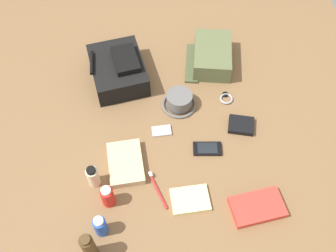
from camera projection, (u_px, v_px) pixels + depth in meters
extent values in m
cube|color=brown|center=(168.00, 132.00, 1.74)|extent=(2.64, 2.02, 0.02)
cube|color=black|center=(118.00, 70.00, 1.85)|extent=(0.34, 0.29, 0.11)
cube|color=black|center=(126.00, 59.00, 1.80)|extent=(0.18, 0.14, 0.03)
cylinder|color=black|center=(92.00, 63.00, 1.79)|extent=(0.14, 0.02, 0.02)
cube|color=#56603D|center=(212.00, 55.00, 1.91)|extent=(0.29, 0.22, 0.10)
cube|color=#454D30|center=(192.00, 63.00, 1.94)|extent=(0.26, 0.11, 0.01)
cylinder|color=#5C5C5C|center=(179.00, 100.00, 1.77)|extent=(0.12, 0.12, 0.07)
torus|color=#5C5C5C|center=(179.00, 104.00, 1.80)|extent=(0.16, 0.16, 0.01)
cylinder|color=#473319|center=(89.00, 247.00, 1.37)|extent=(0.05, 0.05, 0.16)
cylinder|color=#473319|center=(85.00, 240.00, 1.30)|extent=(0.04, 0.04, 0.01)
cylinder|color=blue|center=(101.00, 226.00, 1.44)|extent=(0.05, 0.05, 0.10)
cylinder|color=silver|center=(98.00, 221.00, 1.39)|extent=(0.04, 0.04, 0.01)
cylinder|color=red|center=(108.00, 197.00, 1.50)|extent=(0.05, 0.05, 0.10)
cylinder|color=silver|center=(106.00, 191.00, 1.46)|extent=(0.04, 0.04, 0.01)
cylinder|color=beige|center=(93.00, 177.00, 1.55)|extent=(0.05, 0.05, 0.10)
cylinder|color=black|center=(91.00, 170.00, 1.50)|extent=(0.04, 0.04, 0.01)
cube|color=red|center=(257.00, 207.00, 1.52)|extent=(0.15, 0.22, 0.03)
cube|color=white|center=(257.00, 207.00, 1.52)|extent=(0.14, 0.21, 0.02)
cube|color=black|center=(207.00, 149.00, 1.67)|extent=(0.08, 0.13, 0.01)
cube|color=black|center=(207.00, 148.00, 1.66)|extent=(0.06, 0.09, 0.00)
cube|color=#B7B7BC|center=(162.00, 131.00, 1.72)|extent=(0.05, 0.09, 0.01)
cylinder|color=silver|center=(165.00, 130.00, 1.72)|extent=(0.03, 0.03, 0.00)
torus|color=#99999E|center=(226.00, 99.00, 1.82)|extent=(0.06, 0.06, 0.01)
cylinder|color=black|center=(225.00, 94.00, 1.83)|extent=(0.03, 0.03, 0.01)
cylinder|color=red|center=(158.00, 190.00, 1.57)|extent=(0.17, 0.07, 0.01)
cube|color=white|center=(151.00, 174.00, 1.59)|extent=(0.02, 0.02, 0.01)
cube|color=black|center=(241.00, 125.00, 1.73)|extent=(0.12, 0.13, 0.02)
cube|color=beige|center=(190.00, 200.00, 1.54)|extent=(0.12, 0.15, 0.02)
cube|color=#C6B289|center=(126.00, 163.00, 1.62)|extent=(0.21, 0.15, 0.04)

